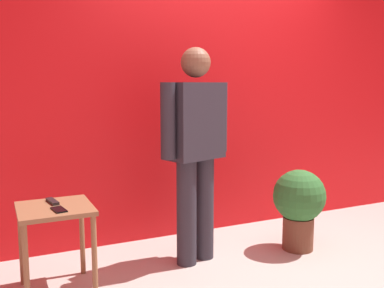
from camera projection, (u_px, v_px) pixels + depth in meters
The scene contains 7 objects.
ground_plane at pixel (299, 276), 3.20m from camera, with size 12.00×12.00×0.00m, color #B7B2A8.
back_wall_red at pixel (219, 69), 4.12m from camera, with size 5.25×0.12×3.08m, color red.
standing_person at pixel (195, 144), 3.36m from camera, with size 0.66×0.35×1.67m.
side_table at pixel (55, 221), 2.91m from camera, with size 0.48×0.48×0.59m.
cell_phone at pixel (59, 210), 2.80m from camera, with size 0.07×0.14×0.01m, color black.
tv_remote at pixel (52, 201), 2.98m from camera, with size 0.04×0.17×0.02m, color black.
potted_plant at pixel (299, 203), 3.67m from camera, with size 0.44×0.44×0.69m.
Camera 1 is at (-1.98, -2.42, 1.40)m, focal length 40.77 mm.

